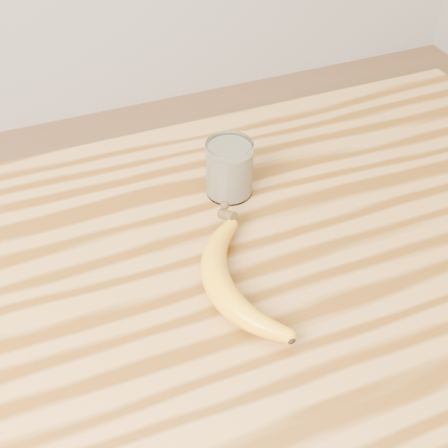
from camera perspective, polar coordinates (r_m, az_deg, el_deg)
name	(u,v)px	position (r m, az deg, el deg)	size (l,w,h in m)	color
table	(259,323)	(1.00, 3.26, -9.04)	(1.20, 0.80, 0.90)	#A97839
smoothie_glass	(229,169)	(1.00, 0.49, 5.03)	(0.08, 0.08, 0.09)	white
banana	(218,285)	(0.84, -0.58, -5.63)	(0.12, 0.33, 0.04)	orange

